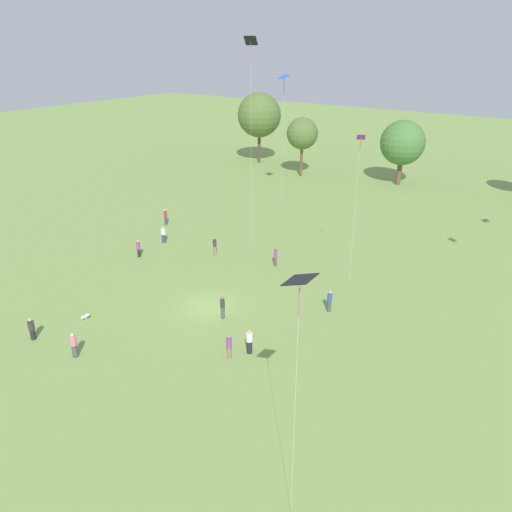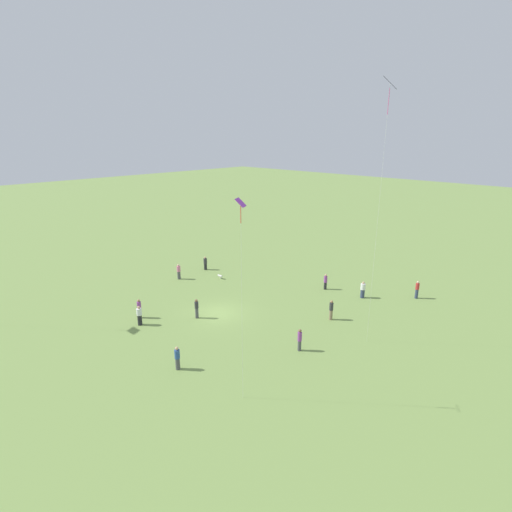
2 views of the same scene
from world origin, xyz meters
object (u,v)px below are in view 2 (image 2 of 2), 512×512
at_px(person_9, 205,263).
at_px(person_11, 363,290).
at_px(person_0, 139,309).
at_px(person_8, 417,290).
at_px(person_7, 179,272).
at_px(person_5, 177,358).
at_px(person_1, 325,282).
at_px(person_2, 139,316).
at_px(kite_5, 389,97).
at_px(dog_0, 220,276).
at_px(person_10, 331,310).
at_px(person_4, 300,340).
at_px(person_3, 197,309).
at_px(kite_3, 241,219).

bearing_deg(person_9, person_11, 116.50).
relative_size(person_0, person_11, 1.03).
xyz_separation_m(person_8, person_9, (8.97, -21.87, -0.11)).
distance_m(person_0, person_11, 21.38).
distance_m(person_7, person_11, 19.97).
bearing_deg(person_5, person_1, -115.14).
distance_m(person_1, person_5, 19.53).
bearing_deg(person_2, person_9, -34.75).
relative_size(person_5, person_7, 0.98).
xyz_separation_m(kite_5, dog_0, (-1.32, -19.03, -17.63)).
distance_m(person_9, person_11, 18.73).
bearing_deg(person_9, dog_0, 86.37).
xyz_separation_m(person_8, kite_5, (11.16, 0.77, 17.05)).
relative_size(person_0, kite_5, 0.09).
bearing_deg(person_8, person_10, -148.70).
bearing_deg(person_1, person_11, 167.33).
bearing_deg(person_4, dog_0, 137.58).
relative_size(person_0, person_10, 0.97).
relative_size(person_3, person_5, 1.03).
bearing_deg(person_10, person_1, -21.62).
distance_m(person_0, kite_5, 25.91).
height_order(person_3, person_11, person_3).
distance_m(person_0, person_1, 18.83).
height_order(person_8, person_11, person_8).
bearing_deg(person_9, kite_5, 94.29).
distance_m(person_8, person_9, 23.64).
height_order(person_4, person_5, person_4).
xyz_separation_m(person_1, dog_0, (5.56, -10.37, -0.52)).
height_order(person_0, person_3, person_3).
distance_m(kite_3, dog_0, 24.02).
bearing_deg(person_3, person_9, -152.46).
bearing_deg(dog_0, person_2, -168.45).
distance_m(person_2, kite_3, 16.95).
xyz_separation_m(person_1, person_7, (8.82, -13.61, 0.02)).
relative_size(person_11, kite_3, 0.14).
relative_size(kite_5, dog_0, 28.78).
bearing_deg(person_5, person_2, -40.83).
bearing_deg(person_8, person_0, -166.11).
bearing_deg(dog_0, person_7, 130.10).
bearing_deg(kite_3, person_11, 25.22).
height_order(person_9, kite_5, kite_5).
bearing_deg(person_8, person_4, -137.33).
bearing_deg(person_7, person_4, -91.71).
height_order(person_0, person_2, person_0).
height_order(person_11, kite_3, kite_3).
distance_m(person_9, kite_5, 28.49).
xyz_separation_m(person_4, person_5, (7.81, -4.53, -0.03)).
xyz_separation_m(person_7, kite_3, (9.73, 20.25, 10.37)).
distance_m(person_4, person_7, 19.51).
relative_size(person_2, person_3, 0.97).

